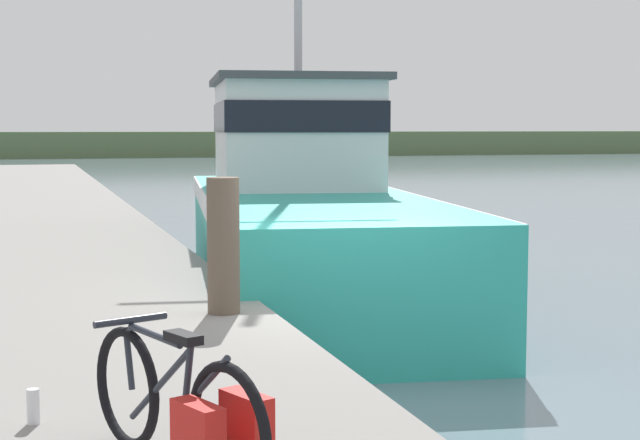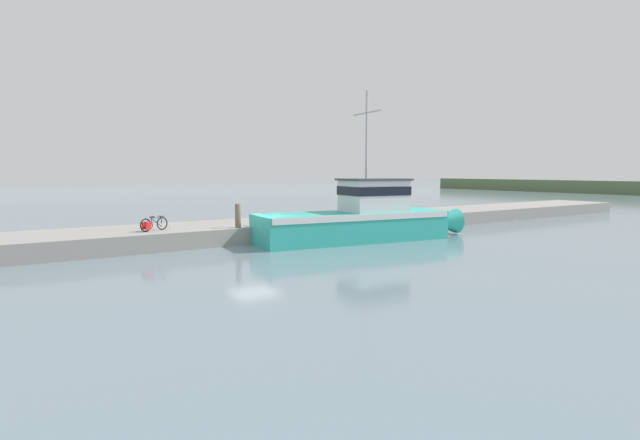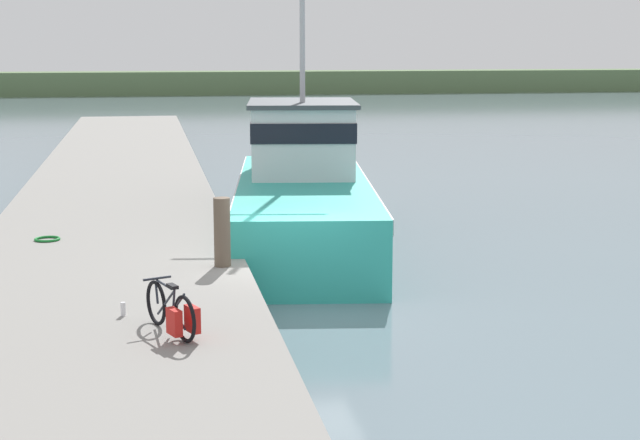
{
  "view_description": "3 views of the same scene",
  "coord_description": "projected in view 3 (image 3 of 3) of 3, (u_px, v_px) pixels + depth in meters",
  "views": [
    {
      "loc": [
        -3.24,
        -9.53,
        2.74
      ],
      "look_at": [
        -0.31,
        0.21,
        1.78
      ],
      "focal_mm": 55.0,
      "sensor_mm": 36.0,
      "label": 1
    },
    {
      "loc": [
        23.85,
        -11.91,
        4.05
      ],
      "look_at": [
        0.09,
        4.22,
        1.24
      ],
      "focal_mm": 28.0,
      "sensor_mm": 36.0,
      "label": 2
    },
    {
      "loc": [
        -2.82,
        -18.55,
        5.13
      ],
      "look_at": [
        1.18,
        3.73,
        1.05
      ],
      "focal_mm": 55.0,
      "sensor_mm": 36.0,
      "label": 3
    }
  ],
  "objects": [
    {
      "name": "fishing_boat_main",
      "position": [
        303.0,
        191.0,
        25.57
      ],
      "size": [
        4.83,
        13.67,
        8.67
      ],
      "rotation": [
        0.0,
        0.0,
        -0.14
      ],
      "color": "teal",
      "rests_on": "ground_plane"
    },
    {
      "name": "water_bottle_on_curb",
      "position": [
        123.0,
        309.0,
        15.28
      ],
      "size": [
        0.08,
        0.08,
        0.22
      ],
      "primitive_type": "cylinder",
      "color": "silver",
      "rests_on": "dock_pier"
    },
    {
      "name": "ground_plane",
      "position": [
        295.0,
        307.0,
        19.37
      ],
      "size": [
        320.0,
        320.0,
        0.0
      ],
      "primitive_type": "plane",
      "color": "slate"
    },
    {
      "name": "mooring_post",
      "position": [
        222.0,
        232.0,
        18.6
      ],
      "size": [
        0.32,
        0.32,
        1.32
      ],
      "primitive_type": "cylinder",
      "color": "brown",
      "rests_on": "dock_pier"
    },
    {
      "name": "bicycle_touring",
      "position": [
        174.0,
        313.0,
        14.19
      ],
      "size": [
        0.8,
        1.62,
        0.76
      ],
      "rotation": [
        0.0,
        0.0,
        0.38
      ],
      "color": "black",
      "rests_on": "dock_pier"
    },
    {
      "name": "far_shoreline",
      "position": [
        455.0,
        81.0,
        104.57
      ],
      "size": [
        180.0,
        5.0,
        2.34
      ],
      "primitive_type": "cube",
      "color": "#567047",
      "rests_on": "ground_plane"
    },
    {
      "name": "hose_coil",
      "position": [
        47.0,
        239.0,
        21.17
      ],
      "size": [
        0.55,
        0.55,
        0.06
      ],
      "primitive_type": "torus",
      "color": "#197A2D",
      "rests_on": "dock_pier"
    },
    {
      "name": "dock_pier",
      "position": [
        104.0,
        292.0,
        18.64
      ],
      "size": [
        5.48,
        80.0,
        0.94
      ],
      "primitive_type": "cube",
      "color": "gray",
      "rests_on": "ground_plane"
    }
  ]
}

